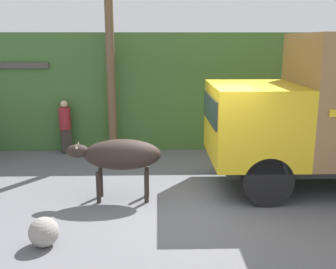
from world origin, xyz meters
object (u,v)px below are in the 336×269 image
object	(u,v)px
utility_pole	(110,51)
brown_cow	(120,155)
roadside_rock	(44,232)
pedestrian_on_hill	(65,125)

from	to	relation	value
utility_pole	brown_cow	bearing A→B (deg)	-81.15
brown_cow	utility_pole	bearing A→B (deg)	105.13
utility_pole	roadside_rock	xyz separation A→B (m)	(-0.53, -5.25, -2.67)
roadside_rock	utility_pole	bearing A→B (deg)	84.28
pedestrian_on_hill	roadside_rock	size ratio (longest dim) A/B	3.23
pedestrian_on_hill	utility_pole	size ratio (longest dim) A/B	0.28
brown_cow	pedestrian_on_hill	size ratio (longest dim) A/B	1.23
pedestrian_on_hill	brown_cow	bearing A→B (deg)	92.14
pedestrian_on_hill	utility_pole	bearing A→B (deg)	149.32
brown_cow	utility_pole	world-z (taller)	utility_pole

